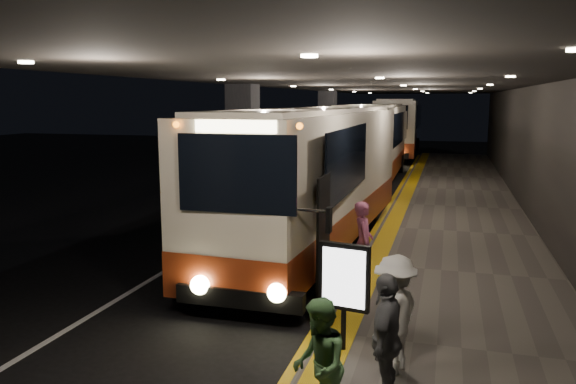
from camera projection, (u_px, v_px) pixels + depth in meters
The scene contains 17 objects.
ground at pixel (245, 272), 12.98m from camera, with size 90.00×90.00×0.00m, color black.
lane_line_white at pixel (246, 223), 18.21m from camera, with size 0.12×50.00×0.01m, color silver.
kerb_stripe_yellow at pixel (374, 231), 17.08m from camera, with size 0.18×50.00×0.01m, color gold.
sidewalk at pixel (457, 234), 16.42m from camera, with size 4.50×50.00×0.15m, color #514C44.
tactile_strip at pixel (391, 227), 16.92m from camera, with size 0.50×50.00×0.01m, color gold.
terminal_wall at pixel (547, 135), 15.33m from camera, with size 0.10×50.00×6.00m, color black.
support_columns at pixel (243, 159), 16.83m from camera, with size 0.80×24.80×4.40m.
canopy at pixel (383, 77), 16.30m from camera, with size 9.00×50.00×0.40m, color black.
coach_main at pixel (315, 184), 14.95m from camera, with size 3.00×11.70×3.62m.
coach_second at pixel (372, 146), 27.28m from camera, with size 2.59×11.58×3.63m.
coach_third at pixel (398, 130), 39.93m from camera, with size 3.13×12.51×3.90m.
passenger_boarding at pixel (363, 242), 11.63m from camera, with size 0.63×0.41×1.73m, color #BA577E.
passenger_waiting_green at pixel (319, 366), 6.40m from camera, with size 0.76×0.47×1.57m, color #4A7E46.
passenger_waiting_white at pixel (395, 314), 7.82m from camera, with size 1.08×0.50×1.67m, color #BBBCB5.
passenger_waiting_grey at pixel (386, 339), 6.96m from camera, with size 1.00×0.51×1.70m, color #494A4D.
info_sign at pixel (344, 279), 8.41m from camera, with size 0.80×0.24×1.68m.
stanchion_post at pixel (345, 283), 10.04m from camera, with size 0.05×0.05×1.10m, color black.
Camera 1 is at (4.42, -11.75, 3.93)m, focal length 35.00 mm.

